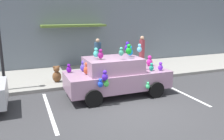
{
  "coord_description": "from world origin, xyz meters",
  "views": [
    {
      "loc": [
        -3.5,
        -6.68,
        3.25
      ],
      "look_at": [
        0.03,
        2.21,
        0.9
      ],
      "focal_mm": 37.44,
      "sensor_mm": 36.0,
      "label": 1
    }
  ],
  "objects_px": {
    "plush_covered_car": "(116,76)",
    "pedestrian_walking_past": "(142,51)",
    "pedestrian_near_shopfront": "(98,56)",
    "teddy_bear_on_sidewalk": "(57,74)"
  },
  "relations": [
    {
      "from": "plush_covered_car",
      "to": "pedestrian_walking_past",
      "type": "xyz_separation_m",
      "value": [
        3.57,
        4.42,
        0.14
      ]
    },
    {
      "from": "pedestrian_near_shopfront",
      "to": "pedestrian_walking_past",
      "type": "xyz_separation_m",
      "value": [
        3.14,
        0.77,
        -0.01
      ]
    },
    {
      "from": "pedestrian_walking_past",
      "to": "plush_covered_car",
      "type": "bearing_deg",
      "value": -128.95
    },
    {
      "from": "pedestrian_walking_past",
      "to": "teddy_bear_on_sidewalk",
      "type": "bearing_deg",
      "value": -158.69
    },
    {
      "from": "pedestrian_near_shopfront",
      "to": "pedestrian_walking_past",
      "type": "relative_size",
      "value": 1.02
    },
    {
      "from": "plush_covered_car",
      "to": "pedestrian_near_shopfront",
      "type": "height_order",
      "value": "plush_covered_car"
    },
    {
      "from": "pedestrian_walking_past",
      "to": "pedestrian_near_shopfront",
      "type": "bearing_deg",
      "value": -166.23
    },
    {
      "from": "teddy_bear_on_sidewalk",
      "to": "pedestrian_near_shopfront",
      "type": "relative_size",
      "value": 0.44
    },
    {
      "from": "teddy_bear_on_sidewalk",
      "to": "pedestrian_walking_past",
      "type": "distance_m",
      "value": 6.02
    },
    {
      "from": "plush_covered_car",
      "to": "pedestrian_walking_past",
      "type": "distance_m",
      "value": 5.68
    }
  ]
}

